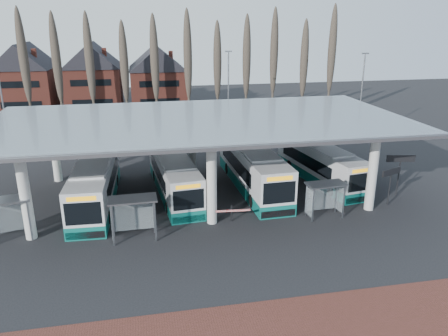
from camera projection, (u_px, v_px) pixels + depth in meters
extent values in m
plane|color=black|center=(218.00, 239.00, 28.49)|extent=(140.00, 140.00, 0.00)
cylinder|color=silver|center=(25.00, 196.00, 27.66)|extent=(0.70, 0.70, 6.00)
cylinder|color=silver|center=(55.00, 148.00, 37.88)|extent=(0.70, 0.70, 6.00)
cylinder|color=silver|center=(212.00, 183.00, 29.85)|extent=(0.70, 0.70, 6.00)
cylinder|color=silver|center=(192.00, 141.00, 40.07)|extent=(0.70, 0.70, 6.00)
cylinder|color=silver|center=(373.00, 172.00, 32.04)|extent=(0.70, 0.70, 6.00)
cylinder|color=silver|center=(315.00, 135.00, 42.25)|extent=(0.70, 0.70, 6.00)
cube|color=gray|center=(200.00, 119.00, 33.91)|extent=(32.00, 16.00, 0.12)
cube|color=silver|center=(200.00, 118.00, 33.89)|extent=(31.50, 15.50, 0.04)
cone|color=#473D33|center=(26.00, 74.00, 53.53)|extent=(0.36, 0.36, 14.50)
ellipsoid|color=#473D33|center=(24.00, 60.00, 52.97)|extent=(1.10, 1.10, 11.02)
cone|color=#473D33|center=(60.00, 73.00, 54.26)|extent=(0.36, 0.36, 14.50)
ellipsoid|color=#473D33|center=(58.00, 59.00, 53.70)|extent=(1.10, 1.10, 11.02)
cone|color=#473D33|center=(93.00, 73.00, 54.99)|extent=(0.36, 0.36, 14.50)
ellipsoid|color=#473D33|center=(92.00, 58.00, 54.42)|extent=(1.10, 1.10, 11.02)
cone|color=#473D33|center=(125.00, 72.00, 55.71)|extent=(0.36, 0.36, 14.50)
ellipsoid|color=#473D33|center=(124.00, 58.00, 55.15)|extent=(1.10, 1.10, 11.02)
cone|color=#473D33|center=(157.00, 71.00, 56.44)|extent=(0.36, 0.36, 14.50)
ellipsoid|color=#473D33|center=(156.00, 57.00, 55.88)|extent=(1.10, 1.10, 11.02)
cone|color=#473D33|center=(188.00, 71.00, 57.17)|extent=(0.36, 0.36, 14.50)
ellipsoid|color=#473D33|center=(187.00, 57.00, 56.61)|extent=(1.10, 1.10, 11.02)
cone|color=#473D33|center=(218.00, 70.00, 57.90)|extent=(0.36, 0.36, 14.50)
ellipsoid|color=#473D33|center=(218.00, 56.00, 57.34)|extent=(1.10, 1.10, 11.02)
cone|color=#473D33|center=(247.00, 69.00, 58.63)|extent=(0.36, 0.36, 14.50)
ellipsoid|color=#473D33|center=(247.00, 56.00, 58.07)|extent=(1.10, 1.10, 11.02)
cone|color=#473D33|center=(276.00, 69.00, 59.36)|extent=(0.36, 0.36, 14.50)
ellipsoid|color=#473D33|center=(276.00, 56.00, 58.80)|extent=(1.10, 1.10, 11.02)
cone|color=#473D33|center=(303.00, 68.00, 60.09)|extent=(0.36, 0.36, 14.50)
ellipsoid|color=#473D33|center=(304.00, 55.00, 59.53)|extent=(1.10, 1.10, 11.02)
cone|color=#473D33|center=(331.00, 68.00, 60.82)|extent=(0.36, 0.36, 14.50)
ellipsoid|color=#473D33|center=(331.00, 55.00, 60.26)|extent=(1.10, 1.10, 11.02)
cube|color=brown|center=(28.00, 92.00, 64.50)|extent=(8.00, 10.00, 7.00)
pyramid|color=black|center=(21.00, 42.00, 62.24)|extent=(8.30, 10.30, 3.50)
cube|color=brown|center=(95.00, 90.00, 66.23)|extent=(8.00, 10.00, 7.00)
pyramid|color=black|center=(90.00, 42.00, 63.97)|extent=(8.30, 10.30, 3.50)
cube|color=brown|center=(158.00, 88.00, 67.96)|extent=(8.00, 10.00, 7.00)
pyramid|color=black|center=(156.00, 41.00, 65.70)|extent=(8.30, 10.30, 3.50)
cylinder|color=slate|center=(4.00, 109.00, 44.04)|extent=(0.16, 0.16, 10.00)
cylinder|color=slate|center=(228.00, 95.00, 52.13)|extent=(0.16, 0.16, 10.00)
cube|color=slate|center=(228.00, 51.00, 50.48)|extent=(0.80, 0.15, 0.15)
cylinder|color=slate|center=(361.00, 100.00, 49.10)|extent=(0.16, 0.16, 10.00)
cube|color=slate|center=(365.00, 53.00, 47.46)|extent=(0.80, 0.15, 0.15)
cube|color=silver|center=(95.00, 181.00, 33.47)|extent=(3.11, 12.38, 2.87)
cube|color=#0C6057|center=(97.00, 198.00, 33.91)|extent=(3.13, 12.40, 0.92)
cube|color=silver|center=(93.00, 163.00, 32.99)|extent=(2.65, 7.46, 0.18)
cube|color=black|center=(96.00, 178.00, 33.91)|extent=(3.01, 8.95, 1.13)
cube|color=black|center=(83.00, 214.00, 27.72)|extent=(2.30, 0.16, 1.54)
cube|color=black|center=(103.00, 156.00, 39.16)|extent=(2.22, 0.15, 1.23)
cube|color=orange|center=(81.00, 199.00, 27.39)|extent=(1.83, 0.13, 0.31)
cube|color=black|center=(86.00, 235.00, 28.23)|extent=(2.48, 0.18, 0.51)
cylinder|color=black|center=(72.00, 220.00, 30.09)|extent=(0.33, 0.99, 0.98)
cylinder|color=black|center=(107.00, 218.00, 30.43)|extent=(0.33, 0.99, 0.98)
cylinder|color=black|center=(88.00, 182.00, 37.08)|extent=(0.33, 0.99, 0.98)
cylinder|color=black|center=(116.00, 181.00, 37.43)|extent=(0.33, 0.99, 0.98)
cube|color=silver|center=(174.00, 173.00, 35.41)|extent=(3.50, 11.84, 2.72)
cube|color=#0C6057|center=(175.00, 188.00, 35.83)|extent=(3.52, 11.86, 0.87)
cube|color=silver|center=(173.00, 157.00, 34.96)|extent=(2.84, 7.17, 0.17)
cube|color=black|center=(173.00, 170.00, 35.82)|extent=(3.25, 8.59, 1.07)
cube|color=black|center=(189.00, 200.00, 30.11)|extent=(2.18, 0.25, 1.46)
cube|color=black|center=(163.00, 152.00, 40.66)|extent=(2.10, 0.24, 1.17)
cube|color=orange|center=(188.00, 187.00, 29.80)|extent=(1.73, 0.20, 0.29)
cube|color=black|center=(189.00, 219.00, 30.59)|extent=(2.35, 0.29, 0.49)
cylinder|color=black|center=(168.00, 207.00, 32.17)|extent=(0.35, 0.95, 0.93)
cylinder|color=black|center=(198.00, 204.00, 32.76)|extent=(0.35, 0.95, 0.93)
cylinder|color=black|center=(155.00, 176.00, 38.62)|extent=(0.35, 0.95, 0.93)
cylinder|color=black|center=(180.00, 174.00, 39.21)|extent=(0.35, 0.95, 0.93)
cube|color=silver|center=(253.00, 166.00, 36.75)|extent=(3.22, 12.97, 3.01)
cube|color=#0C6057|center=(252.00, 182.00, 37.22)|extent=(3.24, 13.00, 0.97)
cube|color=silver|center=(253.00, 148.00, 36.25)|extent=(2.75, 7.81, 0.19)
cube|color=black|center=(251.00, 162.00, 37.21)|extent=(3.13, 9.37, 1.18)
cube|color=black|center=(279.00, 193.00, 30.82)|extent=(2.41, 0.16, 1.61)
cube|color=black|center=(234.00, 144.00, 42.63)|extent=(2.33, 0.15, 1.29)
cube|color=orange|center=(280.00, 179.00, 30.48)|extent=(1.92, 0.13, 0.32)
cube|color=black|center=(278.00, 213.00, 31.35)|extent=(2.60, 0.18, 0.54)
cylinder|color=black|center=(252.00, 201.00, 33.18)|extent=(0.34, 1.04, 1.03)
cylinder|color=black|center=(283.00, 198.00, 33.72)|extent=(0.34, 1.04, 1.03)
cylinder|color=black|center=(228.00, 168.00, 40.40)|extent=(0.34, 1.04, 1.03)
cylinder|color=black|center=(254.00, 167.00, 40.94)|extent=(0.34, 1.04, 1.03)
cube|color=silver|center=(320.00, 161.00, 38.52)|extent=(4.19, 11.71, 2.68)
cube|color=#0C6057|center=(319.00, 175.00, 38.93)|extent=(4.21, 11.73, 0.86)
cube|color=silver|center=(321.00, 146.00, 38.07)|extent=(3.23, 7.14, 0.17)
cube|color=black|center=(317.00, 159.00, 38.91)|extent=(3.73, 8.54, 1.05)
cube|color=black|center=(360.00, 182.00, 33.42)|extent=(2.13, 0.39, 1.43)
cube|color=black|center=(289.00, 144.00, 43.57)|extent=(2.06, 0.38, 1.15)
cube|color=orange|center=(362.00, 171.00, 33.11)|extent=(1.69, 0.31, 0.29)
cube|color=black|center=(358.00, 200.00, 33.89)|extent=(2.30, 0.43, 0.48)
cylinder|color=black|center=(331.00, 191.00, 35.34)|extent=(0.41, 0.95, 0.92)
cylinder|color=black|center=(354.00, 187.00, 36.05)|extent=(0.41, 0.95, 0.92)
cylinder|color=black|center=(290.00, 165.00, 41.54)|extent=(0.41, 0.95, 0.92)
cylinder|color=black|center=(311.00, 163.00, 42.26)|extent=(0.41, 0.95, 0.92)
cube|color=gray|center=(29.00, 221.00, 27.90)|extent=(0.11, 0.11, 2.74)
cube|color=gray|center=(29.00, 214.00, 28.94)|extent=(0.11, 0.11, 2.74)
cube|color=gray|center=(3.00, 200.00, 27.45)|extent=(3.34, 2.20, 0.11)
cube|color=silver|center=(7.00, 216.00, 28.46)|extent=(2.57, 0.64, 2.19)
cube|color=silver|center=(30.00, 216.00, 28.43)|extent=(0.32, 1.18, 2.19)
cube|color=gray|center=(113.00, 226.00, 27.26)|extent=(0.09, 0.09, 2.75)
cube|color=gray|center=(155.00, 222.00, 27.81)|extent=(0.09, 0.09, 2.75)
cube|color=gray|center=(113.00, 218.00, 28.38)|extent=(0.09, 0.09, 2.75)
cube|color=gray|center=(154.00, 214.00, 28.93)|extent=(0.09, 0.09, 2.75)
cube|color=gray|center=(132.00, 199.00, 27.63)|extent=(3.12, 1.62, 0.11)
cube|color=silver|center=(133.00, 215.00, 28.69)|extent=(2.64, 0.11, 2.20)
cube|color=silver|center=(112.00, 221.00, 27.79)|extent=(0.08, 1.21, 2.20)
cube|color=silver|center=(155.00, 217.00, 28.36)|extent=(0.08, 1.21, 2.20)
cube|color=gray|center=(313.00, 205.00, 30.55)|extent=(0.08, 0.08, 2.49)
cube|color=gray|center=(344.00, 202.00, 31.13)|extent=(0.08, 0.08, 2.49)
cube|color=gray|center=(306.00, 200.00, 31.55)|extent=(0.08, 0.08, 2.49)
cube|color=gray|center=(336.00, 196.00, 32.13)|extent=(0.08, 0.08, 2.49)
cube|color=gray|center=(326.00, 184.00, 30.92)|extent=(2.87, 1.57, 0.10)
cube|color=silver|center=(321.00, 197.00, 31.87)|extent=(2.39, 0.20, 1.99)
cube|color=silver|center=(309.00, 202.00, 31.02)|extent=(0.11, 1.10, 1.99)
cube|color=silver|center=(340.00, 198.00, 31.63)|extent=(0.11, 1.10, 1.99)
cylinder|color=black|center=(389.00, 187.00, 33.29)|extent=(0.09, 0.09, 2.89)
cube|color=black|center=(392.00, 172.00, 32.88)|extent=(1.88, 0.84, 0.50)
cylinder|color=black|center=(399.00, 175.00, 35.22)|extent=(0.10, 0.10, 3.31)
cube|color=black|center=(401.00, 158.00, 34.75)|extent=(2.26, 0.53, 0.57)
cube|color=black|center=(231.00, 213.00, 30.86)|extent=(0.09, 0.09, 1.21)
cube|color=red|center=(233.00, 211.00, 30.20)|extent=(2.43, 0.32, 0.11)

